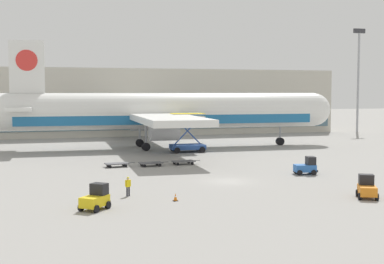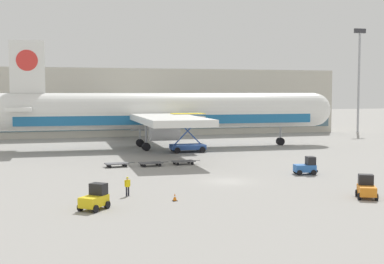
{
  "view_description": "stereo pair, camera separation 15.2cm",
  "coord_description": "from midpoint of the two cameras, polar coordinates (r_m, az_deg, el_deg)",
  "views": [
    {
      "loc": [
        -18.82,
        -51.27,
        9.23
      ],
      "look_at": [
        0.53,
        15.0,
        4.0
      ],
      "focal_mm": 50.0,
      "sensor_mm": 36.0,
      "label": 1
    },
    {
      "loc": [
        -18.67,
        -51.31,
        9.23
      ],
      "look_at": [
        0.53,
        15.0,
        4.0
      ],
      "focal_mm": 50.0,
      "sensor_mm": 36.0,
      "label": 2
    }
  ],
  "objects": [
    {
      "name": "scissor_lift_loader",
      "position": [
        81.6,
        -0.54,
        -0.59
      ],
      "size": [
        5.31,
        3.54,
        5.93
      ],
      "rotation": [
        0.0,
        0.0,
        -0.04
      ],
      "color": "#284C99",
      "rests_on": "ground_plane"
    },
    {
      "name": "traffic_cone_near",
      "position": [
        45.52,
        -1.87,
        -6.96
      ],
      "size": [
        0.4,
        0.4,
        0.66
      ],
      "color": "black",
      "rests_on": "ground_plane"
    },
    {
      "name": "ground_plane",
      "position": [
        55.38,
        3.76,
        -5.27
      ],
      "size": [
        400.0,
        400.0,
        0.0
      ],
      "primitive_type": "plane",
      "color": "gray"
    },
    {
      "name": "terminal_building",
      "position": [
        119.21,
        -6.7,
        3.23
      ],
      "size": [
        90.0,
        18.2,
        14.0
      ],
      "color": "#BCB7A8",
      "rests_on": "ground_plane"
    },
    {
      "name": "baggage_tug_mid",
      "position": [
        61.05,
        12.04,
        -3.63
      ],
      "size": [
        2.66,
        2.02,
        2.0
      ],
      "rotation": [
        0.0,
        0.0,
        -0.18
      ],
      "color": "#2D66B7",
      "rests_on": "ground_plane"
    },
    {
      "name": "baggage_dolly_lead",
      "position": [
        66.26,
        -8.09,
        -3.38
      ],
      "size": [
        3.76,
        1.76,
        0.48
      ],
      "rotation": [
        0.0,
        0.0,
        0.1
      ],
      "color": "#56565B",
      "rests_on": "ground_plane"
    },
    {
      "name": "airplane_main",
      "position": [
        87.0,
        -3.16,
        2.09
      ],
      "size": [
        58.1,
        48.27,
        17.0
      ],
      "rotation": [
        0.0,
        0.0,
        -0.04
      ],
      "color": "white",
      "rests_on": "ground_plane"
    },
    {
      "name": "ground_crew_near",
      "position": [
        47.71,
        -6.93,
        -5.61
      ],
      "size": [
        0.54,
        0.32,
        1.73
      ],
      "rotation": [
        0.0,
        0.0,
        3.47
      ],
      "color": "black",
      "rests_on": "ground_plane"
    },
    {
      "name": "baggage_tug_far",
      "position": [
        49.02,
        18.07,
        -5.7
      ],
      "size": [
        2.45,
        2.81,
        2.0
      ],
      "rotation": [
        0.0,
        0.0,
        1.11
      ],
      "color": "orange",
      "rests_on": "ground_plane"
    },
    {
      "name": "baggage_dolly_second",
      "position": [
        66.46,
        -4.47,
        -3.33
      ],
      "size": [
        3.76,
        1.76,
        0.48
      ],
      "rotation": [
        0.0,
        0.0,
        0.1
      ],
      "color": "#56565B",
      "rests_on": "ground_plane"
    },
    {
      "name": "light_mast",
      "position": [
        127.45,
        17.29,
        6.07
      ],
      "size": [
        2.8,
        0.5,
        23.38
      ],
      "color": "#9EA0A5",
      "rests_on": "ground_plane"
    },
    {
      "name": "baggage_tug_foreground",
      "position": [
        42.85,
        -10.32,
        -6.98
      ],
      "size": [
        2.69,
        2.78,
        2.0
      ],
      "rotation": [
        0.0,
        0.0,
        0.86
      ],
      "color": "yellow",
      "rests_on": "ground_plane"
    },
    {
      "name": "baggage_dolly_third",
      "position": [
        67.84,
        -0.99,
        -3.16
      ],
      "size": [
        3.76,
        1.76,
        0.48
      ],
      "rotation": [
        0.0,
        0.0,
        0.1
      ],
      "color": "#56565B",
      "rests_on": "ground_plane"
    }
  ]
}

